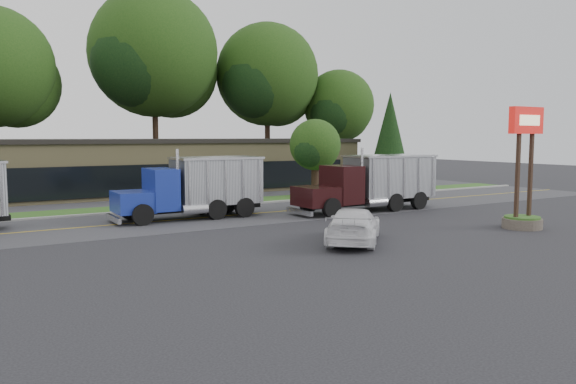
% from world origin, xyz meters
% --- Properties ---
extents(ground, '(140.00, 140.00, 0.00)m').
position_xyz_m(ground, '(0.00, 0.00, 0.00)').
color(ground, '#35353A').
rests_on(ground, ground).
extents(road, '(60.00, 8.00, 0.02)m').
position_xyz_m(road, '(0.00, 9.00, 0.00)').
color(road, '#4C4C51').
rests_on(road, ground).
extents(center_line, '(60.00, 0.12, 0.01)m').
position_xyz_m(center_line, '(0.00, 9.00, 0.00)').
color(center_line, gold).
rests_on(center_line, ground).
extents(curb, '(60.00, 0.30, 0.12)m').
position_xyz_m(curb, '(0.00, 13.20, 0.00)').
color(curb, '#9E9E99').
rests_on(curb, ground).
extents(grass_verge, '(60.00, 3.40, 0.03)m').
position_xyz_m(grass_verge, '(0.00, 15.00, 0.00)').
color(grass_verge, '#316522').
rests_on(grass_verge, ground).
extents(far_parking, '(60.00, 7.00, 0.02)m').
position_xyz_m(far_parking, '(0.00, 20.00, 0.00)').
color(far_parking, '#4C4C51').
rests_on(far_parking, ground).
extents(strip_mall, '(32.00, 12.00, 4.00)m').
position_xyz_m(strip_mall, '(2.00, 26.00, 2.00)').
color(strip_mall, '#988A5D').
rests_on(strip_mall, ground).
extents(bilo_sign, '(2.20, 1.90, 5.95)m').
position_xyz_m(bilo_sign, '(10.50, -2.50, 2.02)').
color(bilo_sign, '#6B6054').
rests_on(bilo_sign, ground).
extents(tree_far_c, '(13.12, 12.35, 18.72)m').
position_xyz_m(tree_far_c, '(4.20, 34.16, 11.95)').
color(tree_far_c, '#382619').
rests_on(tree_far_c, ground).
extents(tree_far_d, '(11.57, 10.89, 16.50)m').
position_xyz_m(tree_far_d, '(16.18, 33.14, 10.53)').
color(tree_far_d, '#382619').
rests_on(tree_far_d, ground).
extents(tree_far_e, '(8.33, 7.84, 11.89)m').
position_xyz_m(tree_far_e, '(24.13, 31.10, 7.58)').
color(tree_far_e, '#382619').
rests_on(tree_far_e, ground).
extents(evergreen_right, '(3.70, 3.70, 8.40)m').
position_xyz_m(evergreen_right, '(20.00, 18.00, 4.61)').
color(evergreen_right, '#382619').
rests_on(evergreen_right, ground).
extents(tree_verge, '(4.08, 3.84, 5.82)m').
position_xyz_m(tree_verge, '(10.06, 15.05, 3.70)').
color(tree_verge, '#382619').
rests_on(tree_verge, ground).
extents(dump_truck_blue, '(8.23, 2.71, 3.36)m').
position_xyz_m(dump_truck_blue, '(-1.82, 9.14, 1.80)').
color(dump_truck_blue, black).
rests_on(dump_truck_blue, ground).
extents(dump_truck_maroon, '(9.60, 2.75, 3.36)m').
position_xyz_m(dump_truck_maroon, '(8.56, 6.50, 1.81)').
color(dump_truck_maroon, black).
rests_on(dump_truck_maroon, ground).
extents(rally_car, '(5.00, 5.17, 1.49)m').
position_xyz_m(rally_car, '(1.06, -1.13, 0.74)').
color(rally_car, white).
rests_on(rally_car, ground).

